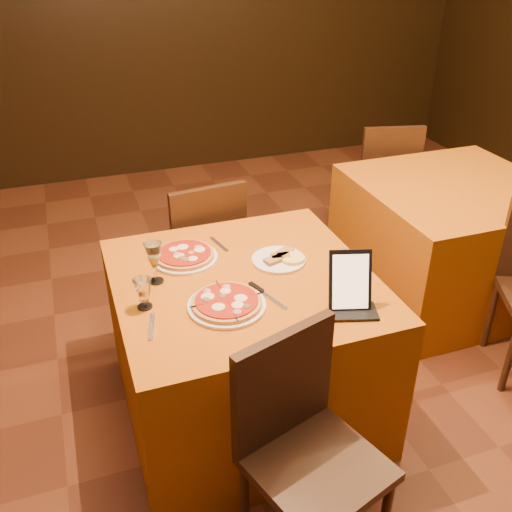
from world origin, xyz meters
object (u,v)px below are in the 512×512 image
object	(u,v)px
chair_side_far	(380,180)
side_table	(448,241)
pizza_far	(184,256)
wine_glass	(154,262)
chair_main_near	(317,466)
main_table	(244,346)
pizza_near	(227,304)
chair_main_far	(199,249)
tablet	(350,281)
water_glass	(143,294)

from	to	relation	value
chair_side_far	side_table	bearing A→B (deg)	103.42
pizza_far	side_table	bearing A→B (deg)	10.35
wine_glass	pizza_far	bearing A→B (deg)	43.00
chair_main_near	chair_side_far	bearing A→B (deg)	37.33
main_table	chair_side_far	distance (m)	2.06
side_table	pizza_far	bearing A→B (deg)	-169.65
chair_side_far	pizza_near	bearing A→B (deg)	57.27
chair_main_far	tablet	bearing A→B (deg)	99.38
chair_main_far	chair_side_far	bearing A→B (deg)	-165.63
chair_main_near	chair_main_far	xyz separation A→B (m)	(0.00, 1.62, 0.00)
water_glass	chair_main_far	bearing A→B (deg)	64.17
pizza_far	wine_glass	bearing A→B (deg)	-137.00
chair_main_near	tablet	size ratio (longest dim) A/B	3.73
chair_side_far	main_table	bearing A→B (deg)	56.10
wine_glass	water_glass	xyz separation A→B (m)	(-0.08, -0.17, -0.03)
side_table	pizza_far	size ratio (longest dim) A/B	3.65
main_table	chair_main_far	size ratio (longest dim) A/B	1.21
main_table	side_table	bearing A→B (deg)	20.14
side_table	chair_side_far	bearing A→B (deg)	90.00
chair_main_near	chair_side_far	distance (m)	2.66
pizza_far	tablet	bearing A→B (deg)	-47.69
pizza_near	chair_side_far	bearing A→B (deg)	43.85
wine_glass	tablet	bearing A→B (deg)	-32.27
chair_side_far	chair_main_near	bearing A→B (deg)	68.74
pizza_near	wine_glass	world-z (taller)	wine_glass
main_table	wine_glass	xyz separation A→B (m)	(-0.36, 0.09, 0.47)
tablet	chair_side_far	bearing A→B (deg)	72.27
chair_main_near	wine_glass	xyz separation A→B (m)	(-0.36, 0.89, 0.39)
water_glass	chair_side_far	bearing A→B (deg)	37.05
water_glass	chair_main_near	bearing A→B (deg)	-58.46
chair_side_far	water_glass	size ratio (longest dim) A/B	7.00
chair_side_far	pizza_near	world-z (taller)	chair_side_far
chair_main_far	chair_main_near	bearing A→B (deg)	83.79
side_table	chair_side_far	size ratio (longest dim) A/B	1.21
chair_main_far	pizza_far	world-z (taller)	chair_main_far
chair_main_far	tablet	xyz separation A→B (m)	(0.33, -1.17, 0.41)
water_glass	tablet	xyz separation A→B (m)	(0.76, -0.26, 0.06)
side_table	chair_main_far	xyz separation A→B (m)	(-1.51, 0.27, 0.08)
chair_main_far	chair_side_far	world-z (taller)	same
chair_side_far	tablet	distance (m)	2.14
chair_side_far	pizza_far	bearing A→B (deg)	47.35
main_table	tablet	distance (m)	0.68
chair_main_near	pizza_far	size ratio (longest dim) A/B	3.02
main_table	chair_main_near	distance (m)	0.80
wine_glass	chair_side_far	bearing A→B (deg)	34.78
side_table	chair_main_far	world-z (taller)	chair_main_far
wine_glass	tablet	world-z (taller)	tablet
chair_main_near	chair_main_far	bearing A→B (deg)	72.02
chair_side_far	wine_glass	world-z (taller)	wine_glass
side_table	wine_glass	size ratio (longest dim) A/B	5.79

